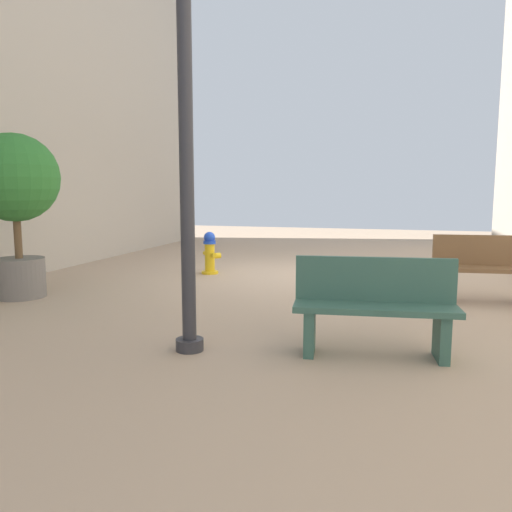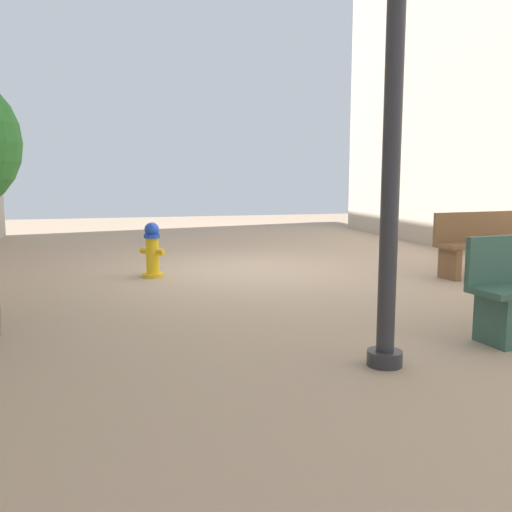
{
  "view_description": "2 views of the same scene",
  "coord_description": "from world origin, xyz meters",
  "px_view_note": "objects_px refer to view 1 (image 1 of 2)",
  "views": [
    {
      "loc": [
        -2.05,
        9.29,
        1.62
      ],
      "look_at": [
        0.22,
        1.35,
        0.52
      ],
      "focal_mm": 35.51,
      "sensor_mm": 36.0,
      "label": 1
    },
    {
      "loc": [
        2.0,
        8.63,
        1.5
      ],
      "look_at": [
        0.2,
        1.62,
        0.45
      ],
      "focal_mm": 39.53,
      "sensor_mm": 36.0,
      "label": 2
    }
  ],
  "objects_px": {
    "fire_hydrant": "(210,253)",
    "bench_near": "(485,268)",
    "planter_tree": "(15,190)",
    "street_lamp": "(185,77)",
    "bench_far": "(375,305)"
  },
  "relations": [
    {
      "from": "fire_hydrant",
      "to": "bench_near",
      "type": "height_order",
      "value": "bench_near"
    },
    {
      "from": "planter_tree",
      "to": "bench_near",
      "type": "bearing_deg",
      "value": -166.24
    },
    {
      "from": "fire_hydrant",
      "to": "planter_tree",
      "type": "bearing_deg",
      "value": 54.72
    },
    {
      "from": "bench_near",
      "to": "street_lamp",
      "type": "bearing_deg",
      "value": 45.7
    },
    {
      "from": "fire_hydrant",
      "to": "planter_tree",
      "type": "distance_m",
      "value": 3.61
    },
    {
      "from": "bench_near",
      "to": "street_lamp",
      "type": "xyz_separation_m",
      "value": [
        3.2,
        3.28,
        2.18
      ]
    },
    {
      "from": "bench_far",
      "to": "planter_tree",
      "type": "relative_size",
      "value": 0.66
    },
    {
      "from": "bench_near",
      "to": "bench_far",
      "type": "distance_m",
      "value": 3.22
    },
    {
      "from": "fire_hydrant",
      "to": "bench_near",
      "type": "bearing_deg",
      "value": 166.23
    },
    {
      "from": "bench_far",
      "to": "street_lamp",
      "type": "distance_m",
      "value": 2.84
    },
    {
      "from": "bench_near",
      "to": "bench_far",
      "type": "height_order",
      "value": "same"
    },
    {
      "from": "fire_hydrant",
      "to": "bench_far",
      "type": "relative_size",
      "value": 0.5
    },
    {
      "from": "street_lamp",
      "to": "bench_far",
      "type": "bearing_deg",
      "value": -167.73
    },
    {
      "from": "fire_hydrant",
      "to": "street_lamp",
      "type": "distance_m",
      "value": 5.19
    },
    {
      "from": "bench_near",
      "to": "planter_tree",
      "type": "height_order",
      "value": "planter_tree"
    }
  ]
}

